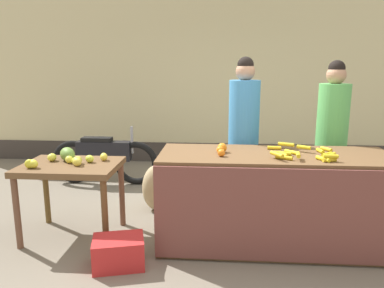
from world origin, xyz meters
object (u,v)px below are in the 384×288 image
object	(u,v)px
parked_motorcycle	(104,158)
vendor_woman_blue_shirt	(243,139)
produce_sack	(157,187)
produce_crate	(119,252)
vendor_woman_green_shirt	(331,141)

from	to	relation	value
parked_motorcycle	vendor_woman_blue_shirt	bearing A→B (deg)	-28.82
parked_motorcycle	produce_sack	xyz separation A→B (m)	(0.94, -0.95, -0.12)
produce_crate	vendor_woman_green_shirt	bearing A→B (deg)	30.43
produce_sack	parked_motorcycle	bearing A→B (deg)	134.90
produce_crate	produce_sack	world-z (taller)	produce_sack
parked_motorcycle	produce_crate	xyz separation A→B (m)	(0.83, -2.28, -0.27)
parked_motorcycle	produce_crate	size ratio (longest dim) A/B	3.64
parked_motorcycle	produce_sack	size ratio (longest dim) A/B	2.85
vendor_woman_green_shirt	parked_motorcycle	size ratio (longest dim) A/B	1.12
vendor_woman_blue_shirt	produce_crate	distance (m)	1.83
parked_motorcycle	produce_sack	world-z (taller)	parked_motorcycle
produce_crate	produce_sack	xyz separation A→B (m)	(0.11, 1.33, 0.15)
vendor_woman_blue_shirt	parked_motorcycle	size ratio (longest dim) A/B	1.14
produce_crate	parked_motorcycle	bearing A→B (deg)	110.08
vendor_woman_blue_shirt	parked_motorcycle	bearing A→B (deg)	151.18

